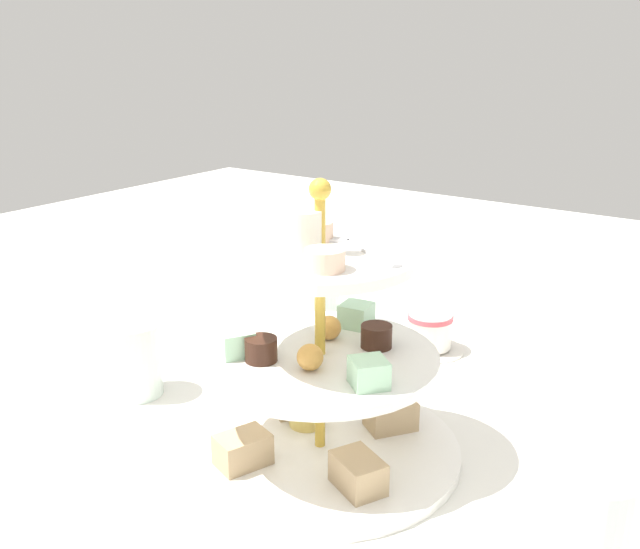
% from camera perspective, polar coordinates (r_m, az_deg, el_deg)
% --- Properties ---
extents(ground_plane, '(2.40, 2.40, 0.00)m').
position_cam_1_polar(ground_plane, '(0.74, -0.00, -13.82)').
color(ground_plane, silver).
extents(tiered_serving_stand, '(0.27, 0.27, 0.27)m').
position_cam_1_polar(tiered_serving_stand, '(0.70, -0.04, -8.15)').
color(tiered_serving_stand, white).
rests_on(tiered_serving_stand, ground_plane).
extents(water_glass_tall_right, '(0.07, 0.07, 0.11)m').
position_cam_1_polar(water_glass_tall_right, '(0.57, 19.77, -19.05)').
color(water_glass_tall_right, silver).
rests_on(water_glass_tall_right, ground_plane).
extents(water_glass_short_left, '(0.06, 0.06, 0.08)m').
position_cam_1_polar(water_glass_short_left, '(0.96, -0.37, -3.11)').
color(water_glass_short_left, silver).
rests_on(water_glass_short_left, ground_plane).
extents(teacup_with_saucer, '(0.09, 0.09, 0.05)m').
position_cam_1_polar(teacup_with_saucer, '(0.96, 8.56, -4.54)').
color(teacup_with_saucer, white).
rests_on(teacup_with_saucer, ground_plane).
extents(butter_knife_right, '(0.15, 0.11, 0.00)m').
position_cam_1_polar(butter_knife_right, '(0.86, 21.57, -9.95)').
color(butter_knife_right, silver).
rests_on(butter_knife_right, ground_plane).
extents(water_glass_mid_back, '(0.06, 0.06, 0.09)m').
position_cam_1_polar(water_glass_mid_back, '(0.86, -14.29, -6.43)').
color(water_glass_mid_back, silver).
rests_on(water_glass_mid_back, ground_plane).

